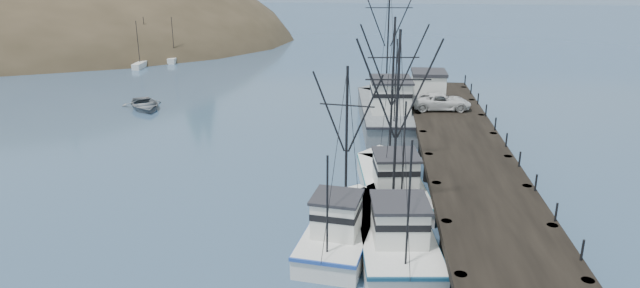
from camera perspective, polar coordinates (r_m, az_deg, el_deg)
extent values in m
cube|color=black|center=(39.35, 14.58, -1.40)|extent=(6.00, 44.00, 0.50)
cylinder|color=black|center=(30.21, 12.41, -9.20)|extent=(0.56, 0.56, 2.00)
cylinder|color=black|center=(31.33, 22.00, -9.15)|extent=(0.56, 0.56, 2.00)
cylinder|color=black|center=(34.67, 11.46, -5.32)|extent=(0.56, 0.56, 2.00)
cylinder|color=black|center=(35.65, 19.83, -5.42)|extent=(0.56, 0.56, 2.00)
cylinder|color=black|center=(39.26, 10.74, -2.33)|extent=(0.56, 0.56, 2.00)
cylinder|color=black|center=(40.13, 18.15, -2.50)|extent=(0.56, 0.56, 2.00)
cylinder|color=black|center=(43.94, 10.17, 0.03)|extent=(0.56, 0.56, 2.00)
cylinder|color=black|center=(44.72, 16.82, -0.17)|extent=(0.56, 0.56, 2.00)
cylinder|color=black|center=(48.68, 9.72, 1.93)|extent=(0.56, 0.56, 2.00)
cylinder|color=black|center=(49.39, 15.74, 1.72)|extent=(0.56, 0.56, 2.00)
cylinder|color=black|center=(53.48, 9.34, 3.49)|extent=(0.56, 0.56, 2.00)
cylinder|color=black|center=(54.12, 14.85, 3.29)|extent=(0.56, 0.56, 2.00)
cylinder|color=black|center=(58.30, 9.03, 4.79)|extent=(0.56, 0.56, 2.00)
cylinder|color=black|center=(58.89, 14.09, 4.60)|extent=(0.56, 0.56, 2.00)
cube|color=beige|center=(89.93, -25.48, 8.42)|extent=(4.00, 5.00, 2.80)
cube|color=beige|center=(96.41, -27.42, 8.73)|extent=(4.00, 5.00, 2.80)
cube|color=beige|center=(93.24, -21.51, 9.25)|extent=(4.00, 5.00, 2.80)
cube|color=silver|center=(91.26, -21.45, 8.37)|extent=(1.00, 3.50, 0.90)
cylinder|color=black|center=(90.83, -21.67, 10.16)|extent=(0.08, 0.08, 6.00)
cube|color=silver|center=(84.49, -16.89, 8.11)|extent=(1.00, 3.50, 0.90)
cylinder|color=black|center=(84.03, -17.08, 10.04)|extent=(0.08, 0.08, 6.00)
cube|color=silver|center=(80.09, -17.53, 7.48)|extent=(1.00, 3.50, 0.90)
cylinder|color=black|center=(79.61, -17.74, 9.52)|extent=(0.08, 0.08, 6.00)
cube|color=silver|center=(89.06, -29.39, 7.01)|extent=(1.00, 3.50, 0.90)
cube|color=silver|center=(82.97, -14.32, 8.15)|extent=(1.00, 3.50, 0.90)
cylinder|color=black|center=(82.51, -14.48, 10.12)|extent=(0.08, 0.08, 6.00)
cube|color=silver|center=(84.51, -20.72, 7.70)|extent=(1.00, 3.50, 0.90)
cylinder|color=black|center=(84.06, -20.95, 9.64)|extent=(0.08, 0.08, 6.00)
cube|color=silver|center=(92.42, -22.65, 8.34)|extent=(1.00, 3.50, 0.90)
cylinder|color=black|center=(92.00, -22.88, 10.11)|extent=(0.08, 0.08, 6.00)
cube|color=silver|center=(30.70, 7.50, -9.57)|extent=(4.55, 9.78, 1.60)
cube|color=silver|center=(34.90, 6.53, -5.86)|extent=(3.69, 3.69, 1.60)
cube|color=navy|center=(30.37, 7.55, -8.41)|extent=(4.64, 10.03, 0.18)
cube|color=silver|center=(28.83, 7.95, -7.67)|extent=(2.82, 2.90, 1.90)
cube|color=#26262B|center=(28.38, 8.04, -5.81)|extent=(3.07, 3.16, 0.16)
cylinder|color=black|center=(29.78, 7.62, 1.68)|extent=(0.14, 0.14, 10.05)
cylinder|color=black|center=(25.77, 8.87, -5.98)|extent=(0.10, 0.10, 6.03)
cube|color=silver|center=(30.82, 2.05, -9.29)|extent=(4.40, 8.31, 1.60)
cube|color=silver|center=(34.28, 3.47, -6.25)|extent=(3.15, 3.15, 1.60)
cube|color=#22449E|center=(30.49, 2.07, -8.13)|extent=(4.49, 8.52, 0.18)
cube|color=silver|center=(29.14, 1.66, -7.18)|extent=(2.55, 2.55, 1.90)
cube|color=#26262B|center=(28.70, 1.68, -5.33)|extent=(2.78, 2.79, 0.16)
cylinder|color=black|center=(29.95, 2.66, 0.09)|extent=(0.14, 0.14, 8.21)
cylinder|color=black|center=(26.70, 0.73, -6.12)|extent=(0.10, 0.10, 4.92)
cube|color=silver|center=(36.85, 7.17, -4.51)|extent=(4.63, 9.62, 1.60)
cube|color=silver|center=(41.09, 6.23, -1.94)|extent=(3.54, 3.54, 1.60)
cube|color=#1D6B74|center=(36.58, 7.21, -3.50)|extent=(4.73, 9.86, 0.18)
cube|color=silver|center=(35.10, 7.56, -2.66)|extent=(2.78, 2.89, 1.90)
cube|color=#26262B|center=(34.74, 7.64, -1.08)|extent=(3.02, 3.15, 0.16)
cylinder|color=black|center=(36.34, 7.21, 4.74)|extent=(0.14, 0.14, 9.90)
cylinder|color=black|center=(32.20, 8.36, -0.87)|extent=(0.10, 0.10, 5.94)
cube|color=slate|center=(51.52, 6.75, 2.73)|extent=(5.59, 13.60, 2.20)
cube|color=slate|center=(57.90, 6.12, 4.57)|extent=(4.60, 4.60, 2.20)
cube|color=black|center=(51.26, 6.79, 3.80)|extent=(5.71, 13.94, 0.18)
cube|color=silver|center=(49.27, 7.05, 4.86)|extent=(3.50, 3.98, 2.60)
cube|color=#26262B|center=(48.95, 7.11, 6.42)|extent=(3.80, 4.34, 0.16)
cylinder|color=black|center=(52.11, 6.81, 10.36)|extent=(0.14, 0.14, 11.02)
cylinder|color=black|center=(45.51, 7.58, 6.26)|extent=(0.10, 0.10, 6.61)
cube|color=silver|center=(51.97, 10.77, 5.52)|extent=(2.80, 3.00, 2.50)
cube|color=#26262B|center=(51.67, 10.86, 7.03)|extent=(3.00, 3.20, 0.30)
imported|color=silver|center=(49.77, 12.04, 4.18)|extent=(5.14, 2.67, 1.38)
imported|color=slate|center=(59.25, -17.12, 3.41)|extent=(6.13, 6.69, 1.13)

